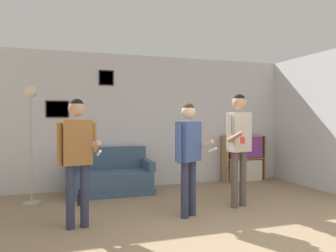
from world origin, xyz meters
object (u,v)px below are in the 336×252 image
object	(u,v)px
person_player_foreground_left	(77,149)
person_watcher_holding_cup	(239,137)
bookshelf	(244,159)
bottle_on_floor	(79,199)
floor_lamp	(31,121)
couch	(110,178)
person_player_foreground_center	(189,148)

from	to	relation	value
person_player_foreground_left	person_watcher_holding_cup	distance (m)	2.51
bookshelf	bottle_on_floor	xyz separation A→B (m)	(-3.60, -0.93, -0.41)
bookshelf	floor_lamp	bearing A→B (deg)	-172.29
bookshelf	person_watcher_holding_cup	xyz separation A→B (m)	(-1.18, -1.80, 0.61)
person_player_foreground_left	bottle_on_floor	size ratio (longest dim) A/B	6.35
couch	bottle_on_floor	xyz separation A→B (m)	(-0.59, -0.73, -0.18)
bookshelf	floor_lamp	xyz separation A→B (m)	(-4.34, -0.59, 0.86)
floor_lamp	couch	bearing A→B (deg)	16.23
person_watcher_holding_cup	bottle_on_floor	bearing A→B (deg)	160.13
couch	person_watcher_holding_cup	distance (m)	2.57
person_player_foreground_center	person_watcher_holding_cup	distance (m)	0.99
floor_lamp	bottle_on_floor	world-z (taller)	floor_lamp
couch	bottle_on_floor	world-z (taller)	couch
couch	person_player_foreground_left	world-z (taller)	person_player_foreground_left
floor_lamp	person_watcher_holding_cup	distance (m)	3.39
couch	floor_lamp	xyz separation A→B (m)	(-1.33, -0.39, 1.08)
bookshelf	person_player_foreground_center	size ratio (longest dim) A/B	0.63
couch	person_watcher_holding_cup	size ratio (longest dim) A/B	0.88
bookshelf	couch	bearing A→B (deg)	-176.19
couch	bottle_on_floor	distance (m)	0.96
bookshelf	person_player_foreground_center	xyz separation A→B (m)	(-2.14, -2.03, 0.49)
floor_lamp	bottle_on_floor	distance (m)	1.50
person_watcher_holding_cup	bottle_on_floor	world-z (taller)	person_watcher_holding_cup
couch	floor_lamp	size ratio (longest dim) A/B	0.81
bookshelf	person_watcher_holding_cup	size ratio (longest dim) A/B	0.57
person_player_foreground_left	couch	bearing A→B (deg)	69.80
floor_lamp	bookshelf	bearing A→B (deg)	7.71
floor_lamp	person_player_foreground_center	xyz separation A→B (m)	(2.20, -1.45, -0.37)
person_player_foreground_left	person_watcher_holding_cup	world-z (taller)	person_watcher_holding_cup
bookshelf	person_watcher_holding_cup	distance (m)	2.24
couch	person_player_foreground_center	bearing A→B (deg)	-64.74
bookshelf	person_player_foreground_center	bearing A→B (deg)	-136.46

